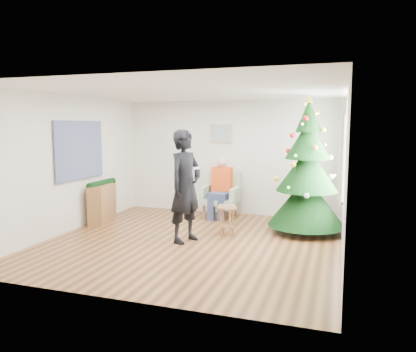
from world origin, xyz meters
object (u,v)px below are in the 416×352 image
(stool, at_px, (227,220))
(armchair, at_px, (221,200))
(console, at_px, (102,203))
(standing_man, at_px, (186,186))
(christmas_tree, at_px, (307,172))

(stool, xyz_separation_m, armchair, (-0.52, 1.40, 0.10))
(console, bearing_deg, stool, -18.38)
(standing_man, bearing_deg, stool, -23.61)
(stool, xyz_separation_m, standing_man, (-0.58, -0.62, 0.70))
(christmas_tree, height_order, standing_man, christmas_tree)
(armchair, xyz_separation_m, console, (-2.27, -1.21, 0.02))
(standing_man, bearing_deg, christmas_tree, -37.21)
(armchair, relative_size, console, 1.02)
(standing_man, relative_size, console, 1.96)
(christmas_tree, distance_m, armchair, 2.19)
(armchair, bearing_deg, console, -149.59)
(christmas_tree, height_order, console, christmas_tree)
(stool, height_order, console, console)
(stool, distance_m, console, 2.80)
(armchair, distance_m, console, 2.57)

